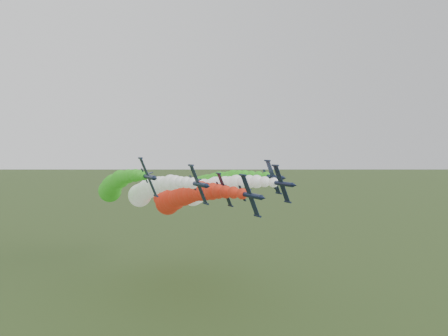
{
  "coord_description": "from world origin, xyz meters",
  "views": [
    {
      "loc": [
        -47.22,
        -87.18,
        51.28
      ],
      "look_at": [
        1.0,
        8.81,
        46.12
      ],
      "focal_mm": 35.0,
      "sensor_mm": 36.0,
      "label": 1
    }
  ],
  "objects_px": {
    "jet_outer_left": "(113,186)",
    "jet_trail": "(171,194)",
    "jet_inner_right": "(205,190)",
    "jet_inner_left": "(147,191)",
    "jet_lead": "(178,199)",
    "jet_outer_right": "(206,184)"
  },
  "relations": [
    {
      "from": "jet_inner_left",
      "to": "jet_inner_right",
      "type": "xyz_separation_m",
      "value": [
        20.37,
        -3.61,
        -0.39
      ]
    },
    {
      "from": "jet_lead",
      "to": "jet_outer_left",
      "type": "xyz_separation_m",
      "value": [
        -17.24,
        18.68,
        3.44
      ]
    },
    {
      "from": "jet_outer_right",
      "to": "jet_trail",
      "type": "relative_size",
      "value": 1.0
    },
    {
      "from": "jet_lead",
      "to": "jet_inner_right",
      "type": "xyz_separation_m",
      "value": [
        12.94,
        7.07,
        1.58
      ]
    },
    {
      "from": "jet_inner_right",
      "to": "jet_outer_right",
      "type": "distance_m",
      "value": 10.93
    },
    {
      "from": "jet_inner_right",
      "to": "jet_trail",
      "type": "bearing_deg",
      "value": 113.51
    },
    {
      "from": "jet_lead",
      "to": "jet_outer_left",
      "type": "relative_size",
      "value": 1.0
    },
    {
      "from": "jet_lead",
      "to": "jet_trail",
      "type": "relative_size",
      "value": 1.01
    },
    {
      "from": "jet_inner_left",
      "to": "jet_outer_left",
      "type": "bearing_deg",
      "value": 140.79
    },
    {
      "from": "jet_inner_left",
      "to": "jet_inner_right",
      "type": "distance_m",
      "value": 20.69
    },
    {
      "from": "jet_outer_left",
      "to": "jet_inner_left",
      "type": "bearing_deg",
      "value": -39.21
    },
    {
      "from": "jet_inner_left",
      "to": "jet_trail",
      "type": "xyz_separation_m",
      "value": [
        13.42,
        12.36,
        -2.75
      ]
    },
    {
      "from": "jet_inner_left",
      "to": "jet_inner_right",
      "type": "height_order",
      "value": "jet_inner_left"
    },
    {
      "from": "jet_trail",
      "to": "jet_inner_right",
      "type": "bearing_deg",
      "value": -66.49
    },
    {
      "from": "jet_lead",
      "to": "jet_inner_right",
      "type": "distance_m",
      "value": 14.83
    },
    {
      "from": "jet_lead",
      "to": "jet_trail",
      "type": "xyz_separation_m",
      "value": [
        6.0,
        23.04,
        -0.77
      ]
    },
    {
      "from": "jet_outer_right",
      "to": "jet_trail",
      "type": "height_order",
      "value": "jet_outer_right"
    },
    {
      "from": "jet_lead",
      "to": "jet_inner_left",
      "type": "distance_m",
      "value": 13.16
    },
    {
      "from": "jet_outer_left",
      "to": "jet_trail",
      "type": "distance_m",
      "value": 24.01
    },
    {
      "from": "jet_inner_left",
      "to": "jet_outer_right",
      "type": "distance_m",
      "value": 26.14
    },
    {
      "from": "jet_inner_left",
      "to": "jet_outer_right",
      "type": "xyz_separation_m",
      "value": [
        25.44,
        5.99,
        0.84
      ]
    },
    {
      "from": "jet_lead",
      "to": "jet_inner_right",
      "type": "relative_size",
      "value": 1.0
    }
  ]
}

